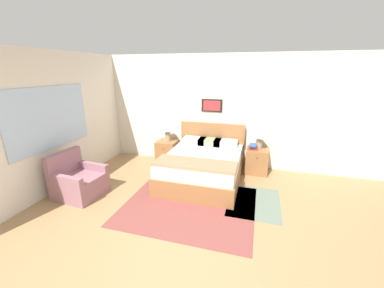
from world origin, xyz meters
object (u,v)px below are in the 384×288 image
object	(u,v)px
bed	(203,166)
nightstand_by_door	(257,161)
table_lamp_near_window	(168,128)
nightstand_near_window	(167,152)
armchair	(78,181)
table_lamp_by_door	(260,134)

from	to	relation	value
bed	nightstand_by_door	distance (m)	1.29
table_lamp_near_window	nightstand_near_window	bearing A→B (deg)	-119.17
nightstand_by_door	armchair	bearing A→B (deg)	-148.12
table_lamp_near_window	bed	bearing A→B (deg)	-34.35
armchair	table_lamp_near_window	size ratio (longest dim) A/B	1.70
table_lamp_near_window	table_lamp_by_door	size ratio (longest dim) A/B	1.00
armchair	nightstand_near_window	size ratio (longest dim) A/B	1.46
nightstand_near_window	table_lamp_by_door	bearing A→B (deg)	0.79
bed	armchair	distance (m)	2.43
bed	table_lamp_near_window	size ratio (longest dim) A/B	3.97
nightstand_near_window	nightstand_by_door	bearing A→B (deg)	0.00
bed	table_lamp_near_window	world-z (taller)	table_lamp_near_window
armchair	table_lamp_near_window	bearing A→B (deg)	157.50
nightstand_by_door	table_lamp_by_door	xyz separation A→B (m)	(0.02, 0.03, 0.61)
armchair	table_lamp_by_door	xyz separation A→B (m)	(3.18, 2.00, 0.62)
bed	table_lamp_by_door	distance (m)	1.44
nightstand_near_window	nightstand_by_door	xyz separation A→B (m)	(2.17, 0.00, 0.00)
nightstand_by_door	table_lamp_by_door	bearing A→B (deg)	62.87
table_lamp_near_window	table_lamp_by_door	bearing A→B (deg)	0.00
bed	armchair	xyz separation A→B (m)	(-2.07, -1.27, -0.04)
bed	nightstand_near_window	xyz separation A→B (m)	(-1.09, 0.70, -0.03)
table_lamp_by_door	table_lamp_near_window	bearing A→B (deg)	180.00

